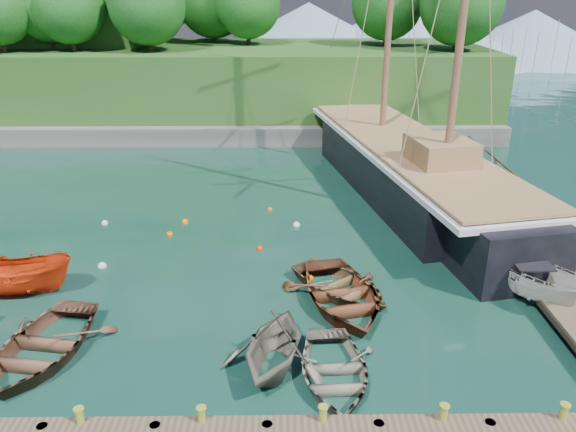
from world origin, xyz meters
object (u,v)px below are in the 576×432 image
rowboat_4 (341,293)px  schooner (408,172)px  rowboat_0 (43,356)px  rowboat_2 (341,305)px  motorboat_orange (18,294)px  cabin_boat_white (524,296)px  rowboat_3 (333,380)px  rowboat_1 (274,368)px

rowboat_4 → schooner: 11.72m
rowboat_0 → rowboat_2: rowboat_2 is taller
rowboat_0 → schooner: 20.28m
rowboat_2 → rowboat_4: size_ratio=1.18×
rowboat_2 → motorboat_orange: size_ratio=1.19×
rowboat_0 → rowboat_4: rowboat_0 is taller
rowboat_2 → cabin_boat_white: size_ratio=1.12×
rowboat_2 → cabin_boat_white: cabin_boat_white is taller
cabin_boat_white → rowboat_4: bearing=152.7°
rowboat_4 → rowboat_3: bearing=-137.8°
cabin_boat_white → rowboat_2: bearing=159.7°
rowboat_0 → cabin_boat_white: 16.66m
motorboat_orange → schooner: (16.64, 10.61, 1.19)m
rowboat_1 → rowboat_4: size_ratio=0.86×
rowboat_4 → schooner: (4.65, 10.69, 1.19)m
rowboat_3 → rowboat_4: size_ratio=0.95×
rowboat_1 → cabin_boat_white: rowboat_1 is taller
rowboat_4 → motorboat_orange: 11.99m
rowboat_0 → rowboat_2: bearing=26.3°
rowboat_4 → cabin_boat_white: size_ratio=0.95×
rowboat_2 → rowboat_0: bearing=-174.9°
rowboat_1 → schooner: (7.09, 15.05, 1.19)m
rowboat_3 → schooner: size_ratio=0.14×
rowboat_0 → schooner: schooner is taller
rowboat_1 → rowboat_0: bearing=-170.8°
rowboat_3 → rowboat_4: rowboat_4 is taller
rowboat_3 → rowboat_0: bearing=170.0°
rowboat_1 → rowboat_3: (1.73, -0.56, 0.00)m
schooner → rowboat_3: bearing=-119.9°
rowboat_1 → rowboat_2: bearing=70.4°
rowboat_2 → cabin_boat_white: (6.79, 0.56, 0.00)m
rowboat_0 → motorboat_orange: bearing=132.0°
rowboat_3 → rowboat_2: bearing=78.8°
rowboat_2 → rowboat_3: (-0.64, -4.08, 0.00)m
rowboat_1 → motorboat_orange: 10.53m
rowboat_1 → motorboat_orange: bearing=169.5°
rowboat_0 → rowboat_4: (9.58, 3.70, 0.00)m
rowboat_1 → cabin_boat_white: (9.16, 4.08, 0.00)m
rowboat_0 → schooner: (14.23, 14.40, 1.19)m
rowboat_3 → cabin_boat_white: size_ratio=0.90×
rowboat_0 → rowboat_1: 7.17m
rowboat_4 → cabin_boat_white: bearing=-42.0°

